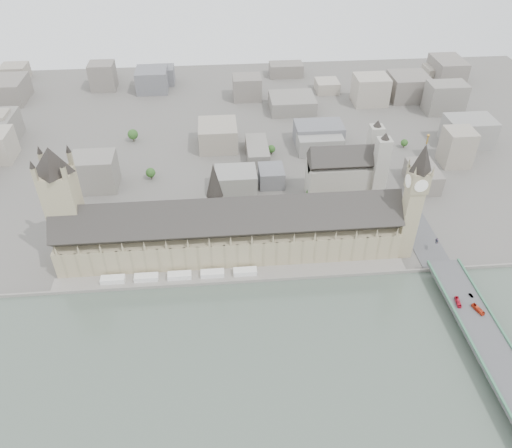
{
  "coord_description": "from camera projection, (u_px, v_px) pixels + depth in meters",
  "views": [
    {
      "loc": [
        -5.99,
        -286.73,
        266.59
      ],
      "look_at": [
        20.65,
        18.85,
        29.53
      ],
      "focal_mm": 35.0,
      "sensor_mm": 36.0,
      "label": 1
    }
  ],
  "objects": [
    {
      "name": "ground",
      "position": [
        232.0,
        270.0,
        389.45
      ],
      "size": [
        900.0,
        900.0,
        0.0
      ],
      "primitive_type": "plane",
      "color": "#595651",
      "rests_on": "ground"
    },
    {
      "name": "embankment_wall",
      "position": [
        233.0,
        282.0,
        376.71
      ],
      "size": [
        600.0,
        1.5,
        3.0
      ],
      "primitive_type": "cube",
      "color": "gray",
      "rests_on": "ground"
    },
    {
      "name": "river_terrace",
      "position": [
        232.0,
        276.0,
        382.92
      ],
      "size": [
        270.0,
        15.0,
        2.0
      ],
      "primitive_type": "cube",
      "color": "gray",
      "rests_on": "ground"
    },
    {
      "name": "terrace_tents",
      "position": [
        180.0,
        275.0,
        378.73
      ],
      "size": [
        118.0,
        7.0,
        4.0
      ],
      "color": "white",
      "rests_on": "river_terrace"
    },
    {
      "name": "palace_of_westminster",
      "position": [
        230.0,
        232.0,
        391.09
      ],
      "size": [
        265.0,
        40.73,
        55.44
      ],
      "color": "tan",
      "rests_on": "ground"
    },
    {
      "name": "elizabeth_tower",
      "position": [
        415.0,
        194.0,
        369.72
      ],
      "size": [
        17.0,
        17.0,
        107.5
      ],
      "color": "tan",
      "rests_on": "ground"
    },
    {
      "name": "victoria_tower",
      "position": [
        63.0,
        201.0,
        367.8
      ],
      "size": [
        30.0,
        30.0,
        100.0
      ],
      "color": "tan",
      "rests_on": "ground"
    },
    {
      "name": "central_tower",
      "position": [
        215.0,
        190.0,
        373.84
      ],
      "size": [
        13.0,
        13.0,
        48.0
      ],
      "color": "gray",
      "rests_on": "ground"
    },
    {
      "name": "westminster_bridge",
      "position": [
        483.0,
        340.0,
        328.47
      ],
      "size": [
        25.0,
        325.0,
        10.25
      ],
      "primitive_type": "cube",
      "color": "#474749",
      "rests_on": "ground"
    },
    {
      "name": "westminster_abbey",
      "position": [
        347.0,
        172.0,
        456.62
      ],
      "size": [
        68.0,
        36.0,
        64.0
      ],
      "color": "gray",
      "rests_on": "ground"
    },
    {
      "name": "city_skyline_inland",
      "position": [
        221.0,
        112.0,
        570.95
      ],
      "size": [
        720.0,
        360.0,
        38.0
      ],
      "primitive_type": null,
      "color": "gray",
      "rests_on": "ground"
    },
    {
      "name": "park_trees",
      "position": [
        217.0,
        217.0,
        431.47
      ],
      "size": [
        110.0,
        30.0,
        15.0
      ],
      "primitive_type": null,
      "color": "#254719",
      "rests_on": "ground"
    },
    {
      "name": "red_bus_north",
      "position": [
        458.0,
        302.0,
        346.65
      ],
      "size": [
        3.65,
        10.0,
        2.72
      ],
      "primitive_type": "imported",
      "rotation": [
        0.0,
        0.0,
        -0.14
      ],
      "color": "red",
      "rests_on": "westminster_bridge"
    },
    {
      "name": "red_bus_south",
      "position": [
        478.0,
        309.0,
        341.18
      ],
      "size": [
        5.75,
        10.83,
        2.95
      ],
      "primitive_type": "imported",
      "rotation": [
        0.0,
        0.0,
        0.33
      ],
      "color": "red",
      "rests_on": "westminster_bridge"
    },
    {
      "name": "car_silver",
      "position": [
        471.0,
        295.0,
        352.74
      ],
      "size": [
        2.43,
        4.13,
        1.29
      ],
      "primitive_type": "imported",
      "rotation": [
        0.0,
        0.0,
        0.29
      ],
      "color": "gray",
      "rests_on": "westminster_bridge"
    },
    {
      "name": "car_approach",
      "position": [
        437.0,
        241.0,
        400.25
      ],
      "size": [
        4.19,
        6.0,
        1.61
      ],
      "primitive_type": "imported",
      "rotation": [
        0.0,
        0.0,
        -0.39
      ],
      "color": "gray",
      "rests_on": "westminster_bridge"
    }
  ]
}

